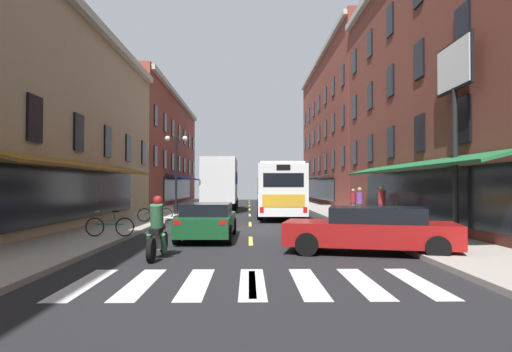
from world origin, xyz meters
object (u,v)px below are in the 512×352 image
pedestrian_far (360,203)px  sedan_mid (371,229)px  billboard_sign (455,91)px  box_truck (221,184)px  street_lamp_twin (176,170)px  motorcycle_rider (158,231)px  bicycle_near (155,214)px  pedestrian_near (354,202)px  transit_bus (278,189)px  sedan_near (208,220)px  bicycle_mid (110,226)px  pedestrian_mid (382,203)px

pedestrian_far → sedan_mid: bearing=-91.4°
billboard_sign → pedestrian_far: (-1.37, 7.54, -4.20)m
box_truck → billboard_sign: bearing=-63.0°
sedan_mid → street_lamp_twin: 17.07m
motorcycle_rider → pedestrian_far: pedestrian_far is taller
motorcycle_rider → bicycle_near: (-2.22, 10.01, -0.21)m
billboard_sign → pedestrian_near: bearing=95.3°
transit_bus → sedan_near: bearing=-105.9°
sedan_near → bicycle_near: (-3.16, 5.99, -0.17)m
pedestrian_near → street_lamp_twin: street_lamp_twin is taller
transit_bus → motorcycle_rider: bearing=-105.2°
box_truck → bicycle_near: 11.67m
billboard_sign → bicycle_near: billboard_sign is taller
motorcycle_rider → sedan_near: bearing=76.8°
billboard_sign → pedestrian_near: (-0.97, 10.47, -4.23)m
bicycle_near → bicycle_mid: same height
pedestrian_near → transit_bus: bearing=44.4°
motorcycle_rider → pedestrian_near: 16.11m
box_truck → sedan_mid: (5.59, -20.64, -1.35)m
sedan_mid → box_truck: bearing=105.2°
transit_bus → pedestrian_far: bearing=-52.4°
sedan_mid → motorcycle_rider: (-5.89, -0.66, 0.03)m
transit_bus → pedestrian_mid: bearing=-55.6°
box_truck → sedan_mid: box_truck is taller
transit_bus → pedestrian_far: size_ratio=6.59×
sedan_mid → street_lamp_twin: size_ratio=1.03×
sedan_mid → pedestrian_mid: bearing=70.8°
bicycle_mid → street_lamp_twin: 12.08m
transit_bus → pedestrian_mid: (4.54, -6.64, -0.59)m
billboard_sign → motorcycle_rider: 11.02m
transit_bus → sedan_near: (-3.34, -11.73, -1.01)m
pedestrian_near → pedestrian_mid: size_ratio=0.87×
transit_bus → sedan_mid: bearing=-83.9°
sedan_near → pedestrian_far: bearing=42.8°
billboard_sign → pedestrian_mid: billboard_sign is taller
bicycle_mid → billboard_sign: bearing=-2.7°
bicycle_mid → pedestrian_near: (11.03, 9.91, 0.48)m
bicycle_near → pedestrian_near: bearing=18.6°
sedan_mid → bicycle_mid: sedan_mid is taller
pedestrian_far → street_lamp_twin: 11.54m
transit_bus → pedestrian_far: 6.40m
sedan_mid → motorcycle_rider: motorcycle_rider is taller
bicycle_near → box_truck: bearing=77.4°
sedan_near → bicycle_near: bearing=117.9°
motorcycle_rider → sedan_mid: bearing=6.4°
bicycle_near → street_lamp_twin: 6.04m
sedan_mid → motorcycle_rider: 5.93m
box_truck → street_lamp_twin: (-2.43, -5.73, 0.84)m
sedan_mid → sedan_near: bearing=145.8°
bicycle_near → bicycle_mid: 6.29m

